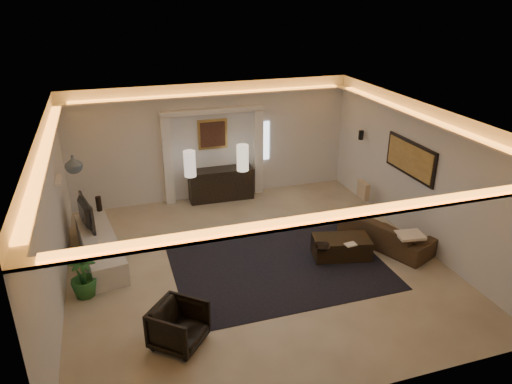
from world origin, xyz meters
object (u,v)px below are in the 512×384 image
object	(u,v)px
sofa	(386,232)
console	(221,184)
coffee_table	(341,247)
armchair	(179,326)

from	to	relation	value
sofa	console	bearing A→B (deg)	15.80
coffee_table	armchair	xyz separation A→B (m)	(-3.50, -1.58, 0.13)
sofa	coffee_table	bearing A→B (deg)	74.88
sofa	armchair	world-z (taller)	armchair
console	armchair	xyz separation A→B (m)	(-1.90, -5.08, -0.07)
coffee_table	armchair	world-z (taller)	armchair
sofa	coffee_table	world-z (taller)	sofa
console	sofa	size ratio (longest dim) A/B	0.81
console	coffee_table	xyz separation A→B (m)	(1.59, -3.51, -0.20)
coffee_table	armchair	size ratio (longest dim) A/B	1.51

